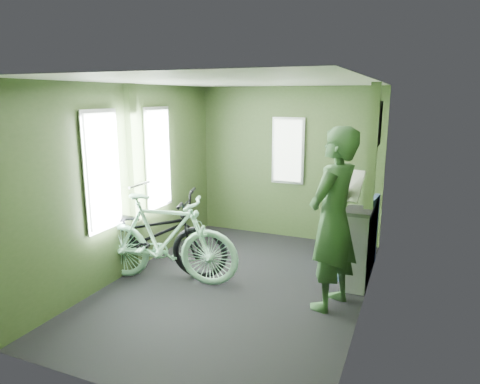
# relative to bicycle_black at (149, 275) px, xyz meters

# --- Properties ---
(room) EXTENTS (4.00, 4.02, 2.31)m
(room) POSITION_rel_bicycle_black_xyz_m (1.08, 0.18, 1.44)
(room) COLOR black
(room) RESTS_ON ground
(bicycle_black) EXTENTS (2.12, 1.26, 1.11)m
(bicycle_black) POSITION_rel_bicycle_black_xyz_m (0.00, 0.00, 0.00)
(bicycle_black) COLOR black
(bicycle_black) RESTS_ON ground
(bicycle_mint) EXTENTS (1.85, 0.86, 1.10)m
(bicycle_mint) POSITION_rel_bicycle_black_xyz_m (0.29, -0.07, 0.00)
(bicycle_mint) COLOR #94E0B1
(bicycle_mint) RESTS_ON ground
(passenger) EXTENTS (0.64, 0.81, 1.88)m
(passenger) POSITION_rel_bicycle_black_xyz_m (2.20, 0.09, 0.94)
(passenger) COLOR #2A4A28
(passenger) RESTS_ON ground
(waste_box) EXTENTS (0.27, 0.38, 0.93)m
(waste_box) POSITION_rel_bicycle_black_xyz_m (2.38, 0.65, 0.46)
(waste_box) COLOR gray
(waste_box) RESTS_ON ground
(bench_seat) EXTENTS (0.57, 0.92, 0.92)m
(bench_seat) POSITION_rel_bicycle_black_xyz_m (2.27, 1.16, 0.27)
(bench_seat) COLOR navy
(bench_seat) RESTS_ON ground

